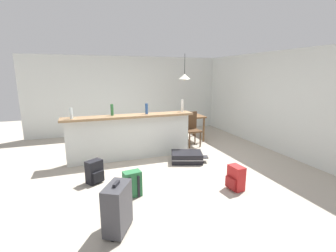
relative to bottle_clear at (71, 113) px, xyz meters
name	(u,v)px	position (x,y,z in m)	size (l,w,h in m)	color
ground_plane	(159,162)	(1.79, -0.33, -1.18)	(13.00, 13.00, 0.05)	#ADA393
wall_back	(132,95)	(1.79, 2.72, 0.10)	(6.60, 0.10, 2.50)	silver
wall_right	(263,100)	(4.84, -0.03, 0.10)	(0.10, 6.00, 2.50)	silver
partition_half_wall	(131,138)	(1.23, 0.05, -0.66)	(2.80, 0.20, 0.99)	silver
bar_countertop	(130,116)	(1.23, 0.05, -0.14)	(2.96, 0.40, 0.05)	#93704C
bottle_clear	(71,113)	(0.00, 0.00, 0.00)	(0.06, 0.06, 0.23)	silver
bottle_green	(112,110)	(0.84, 0.13, 0.01)	(0.06, 0.06, 0.25)	#2D6B38
bottle_blue	(147,109)	(1.62, 0.06, 0.01)	(0.06, 0.06, 0.24)	#284C89
bottle_white	(182,106)	(2.52, 0.08, 0.04)	(0.06, 0.06, 0.30)	silver
dining_table	(184,119)	(3.02, 1.13, -0.50)	(1.10, 0.80, 0.74)	brown
dining_chair_near_partition	(191,127)	(3.00, 0.57, -0.63)	(0.40, 0.40, 0.93)	#4C331E
pendant_lamp	(185,77)	(3.03, 1.15, 0.72)	(0.34, 0.34, 0.75)	black
suitcase_flat_black	(187,157)	(2.37, -0.57, -1.04)	(0.89, 0.69, 0.22)	black
backpack_red	(236,178)	(2.63, -2.06, -0.95)	(0.27, 0.30, 0.42)	red
backpack_green	(132,184)	(0.91, -1.68, -0.95)	(0.30, 0.28, 0.42)	#286B3D
suitcase_upright_charcoal	(117,208)	(0.56, -2.53, -0.82)	(0.43, 0.50, 0.67)	#38383D
backpack_black	(95,172)	(0.36, -0.98, -0.95)	(0.33, 0.33, 0.42)	black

